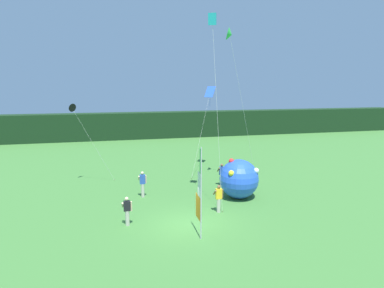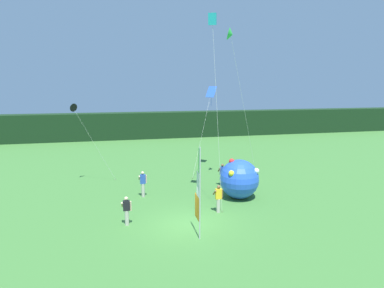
% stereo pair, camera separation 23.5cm
% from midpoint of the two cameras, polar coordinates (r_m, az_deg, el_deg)
% --- Properties ---
extents(ground_plane, '(120.00, 120.00, 0.00)m').
position_cam_midpoint_polar(ground_plane, '(18.09, -0.94, -14.04)').
color(ground_plane, '#3D7533').
extents(distant_treeline, '(80.00, 2.40, 3.60)m').
position_cam_midpoint_polar(distant_treeline, '(45.93, -8.78, 3.24)').
color(distant_treeline, black).
rests_on(distant_treeline, ground).
extents(banner_flag, '(0.06, 1.03, 4.60)m').
position_cam_midpoint_polar(banner_flag, '(16.08, 0.90, -8.77)').
color(banner_flag, '#B7B7BC').
rests_on(banner_flag, ground).
extents(person_near_banner, '(0.55, 0.48, 1.61)m').
position_cam_midpoint_polar(person_near_banner, '(18.11, -11.66, -11.30)').
color(person_near_banner, '#B7B2A3').
rests_on(person_near_banner, ground).
extents(person_mid_field, '(0.55, 0.48, 1.67)m').
position_cam_midpoint_polar(person_mid_field, '(19.51, 4.34, -9.37)').
color(person_mid_field, '#B7B2A3').
rests_on(person_mid_field, ground).
extents(person_far_left, '(0.55, 0.48, 1.69)m').
position_cam_midpoint_polar(person_far_left, '(24.42, 4.93, -5.25)').
color(person_far_left, '#B7B2A3').
rests_on(person_far_left, ground).
extents(person_far_right, '(0.55, 0.48, 1.77)m').
position_cam_midpoint_polar(person_far_right, '(22.20, -8.95, -6.83)').
color(person_far_right, '#B7B2A3').
rests_on(person_far_right, ground).
extents(inflatable_balloon, '(2.60, 2.60, 2.67)m').
position_cam_midpoint_polar(inflatable_balloon, '(21.91, 7.92, -6.06)').
color(inflatable_balloon, blue).
rests_on(inflatable_balloon, ground).
extents(kite_black_delta_0, '(3.12, 1.16, 6.17)m').
position_cam_midpoint_polar(kite_black_delta_0, '(25.09, -20.53, 5.94)').
color(kite_black_delta_0, brown).
rests_on(kite_black_delta_0, ground).
extents(kite_green_delta_1, '(3.43, 2.04, 11.38)m').
position_cam_midpoint_polar(kite_green_delta_1, '(24.19, 6.35, 18.43)').
color(kite_green_delta_1, brown).
rests_on(kite_green_delta_1, ground).
extents(kite_cyan_box_2, '(0.61, 2.07, 11.56)m').
position_cam_midpoint_polar(kite_cyan_box_2, '(20.22, 3.24, 20.78)').
color(kite_cyan_box_2, brown).
rests_on(kite_cyan_box_2, ground).
extents(kite_blue_diamond_3, '(2.87, 3.49, 7.29)m').
position_cam_midpoint_polar(kite_blue_diamond_3, '(28.54, 2.84, 8.62)').
color(kite_blue_diamond_3, brown).
rests_on(kite_blue_diamond_3, ground).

